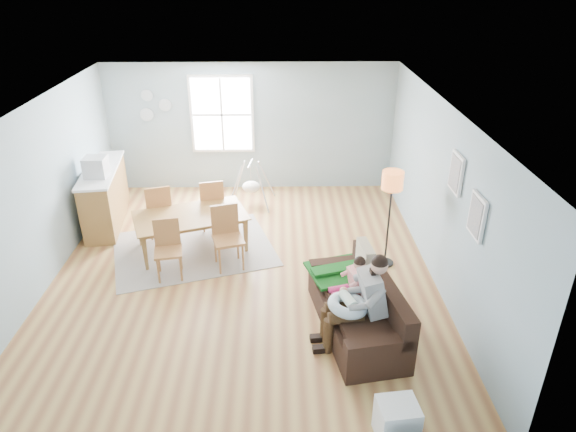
{
  "coord_description": "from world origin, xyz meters",
  "views": [
    {
      "loc": [
        0.59,
        -6.99,
        4.53
      ],
      "look_at": [
        0.71,
        0.04,
        1.0
      ],
      "focal_mm": 32.0,
      "sensor_mm": 36.0,
      "label": 1
    }
  ],
  "objects_px": {
    "sofa": "(360,311)",
    "chair_nw": "(159,207)",
    "counter": "(105,196)",
    "baby_swing": "(251,186)",
    "floor_lamp": "(392,189)",
    "chair_sw": "(168,245)",
    "monitor": "(96,167)",
    "chair_se": "(227,232)",
    "toddler": "(352,279)",
    "dining_table": "(192,233)",
    "storage_cube": "(396,421)",
    "father": "(360,299)",
    "chair_ne": "(212,201)"
  },
  "relations": [
    {
      "from": "toddler",
      "to": "baby_swing",
      "type": "distance_m",
      "value": 4.15
    },
    {
      "from": "storage_cube",
      "to": "chair_nw",
      "type": "relative_size",
      "value": 0.45
    },
    {
      "from": "father",
      "to": "dining_table",
      "type": "height_order",
      "value": "father"
    },
    {
      "from": "chair_sw",
      "to": "chair_se",
      "type": "xyz_separation_m",
      "value": [
        0.9,
        0.29,
        0.06
      ]
    },
    {
      "from": "storage_cube",
      "to": "chair_sw",
      "type": "height_order",
      "value": "chair_sw"
    },
    {
      "from": "dining_table",
      "to": "chair_nw",
      "type": "distance_m",
      "value": 0.84
    },
    {
      "from": "sofa",
      "to": "dining_table",
      "type": "relative_size",
      "value": 1.14
    },
    {
      "from": "toddler",
      "to": "monitor",
      "type": "distance_m",
      "value": 5.02
    },
    {
      "from": "toddler",
      "to": "chair_nw",
      "type": "height_order",
      "value": "chair_nw"
    },
    {
      "from": "sofa",
      "to": "chair_nw",
      "type": "xyz_separation_m",
      "value": [
        -3.22,
        2.66,
        0.3
      ]
    },
    {
      "from": "father",
      "to": "chair_nw",
      "type": "distance_m",
      "value": 4.32
    },
    {
      "from": "monitor",
      "to": "toddler",
      "type": "bearing_deg",
      "value": -32.88
    },
    {
      "from": "chair_nw",
      "to": "counter",
      "type": "xyz_separation_m",
      "value": [
        -1.14,
        0.6,
        -0.03
      ]
    },
    {
      "from": "floor_lamp",
      "to": "counter",
      "type": "relative_size",
      "value": 0.81
    },
    {
      "from": "counter",
      "to": "baby_swing",
      "type": "height_order",
      "value": "counter"
    },
    {
      "from": "monitor",
      "to": "chair_ne",
      "type": "bearing_deg",
      "value": 1.39
    },
    {
      "from": "sofa",
      "to": "storage_cube",
      "type": "xyz_separation_m",
      "value": [
        0.12,
        -1.79,
        -0.06
      ]
    },
    {
      "from": "chair_nw",
      "to": "chair_ne",
      "type": "distance_m",
      "value": 0.95
    },
    {
      "from": "toddler",
      "to": "chair_sw",
      "type": "xyz_separation_m",
      "value": [
        -2.72,
        1.23,
        -0.15
      ]
    },
    {
      "from": "toddler",
      "to": "dining_table",
      "type": "relative_size",
      "value": 0.43
    },
    {
      "from": "floor_lamp",
      "to": "chair_ne",
      "type": "xyz_separation_m",
      "value": [
        -2.98,
        1.28,
        -0.78
      ]
    },
    {
      "from": "monitor",
      "to": "chair_sw",
      "type": "bearing_deg",
      "value": -45.24
    },
    {
      "from": "sofa",
      "to": "chair_nw",
      "type": "height_order",
      "value": "chair_nw"
    },
    {
      "from": "father",
      "to": "monitor",
      "type": "bearing_deg",
      "value": 142.92
    },
    {
      "from": "chair_se",
      "to": "monitor",
      "type": "distance_m",
      "value": 2.73
    },
    {
      "from": "sofa",
      "to": "chair_se",
      "type": "height_order",
      "value": "chair_se"
    },
    {
      "from": "storage_cube",
      "to": "monitor",
      "type": "distance_m",
      "value": 6.52
    },
    {
      "from": "baby_swing",
      "to": "dining_table",
      "type": "bearing_deg",
      "value": -116.55
    },
    {
      "from": "chair_se",
      "to": "chair_ne",
      "type": "distance_m",
      "value": 1.3
    },
    {
      "from": "storage_cube",
      "to": "chair_sw",
      "type": "relative_size",
      "value": 0.49
    },
    {
      "from": "chair_sw",
      "to": "monitor",
      "type": "distance_m",
      "value": 2.21
    },
    {
      "from": "floor_lamp",
      "to": "dining_table",
      "type": "bearing_deg",
      "value": 170.9
    },
    {
      "from": "chair_nw",
      "to": "monitor",
      "type": "bearing_deg",
      "value": 167.8
    },
    {
      "from": "floor_lamp",
      "to": "chair_nw",
      "type": "bearing_deg",
      "value": 165.58
    },
    {
      "from": "sofa",
      "to": "monitor",
      "type": "xyz_separation_m",
      "value": [
        -4.3,
        2.89,
        0.99
      ]
    },
    {
      "from": "baby_swing",
      "to": "floor_lamp",
      "type": "bearing_deg",
      "value": -45.59
    },
    {
      "from": "chair_se",
      "to": "baby_swing",
      "type": "distance_m",
      "value": 2.35
    },
    {
      "from": "father",
      "to": "counter",
      "type": "distance_m",
      "value": 5.57
    },
    {
      "from": "father",
      "to": "toddler",
      "type": "distance_m",
      "value": 0.48
    },
    {
      "from": "chair_sw",
      "to": "floor_lamp",
      "type": "bearing_deg",
      "value": 4.05
    },
    {
      "from": "chair_ne",
      "to": "floor_lamp",
      "type": "bearing_deg",
      "value": -23.23
    },
    {
      "from": "chair_nw",
      "to": "monitor",
      "type": "xyz_separation_m",
      "value": [
        -1.07,
        0.23,
        0.69
      ]
    },
    {
      "from": "toddler",
      "to": "chair_nw",
      "type": "distance_m",
      "value": 3.98
    },
    {
      "from": "toddler",
      "to": "storage_cube",
      "type": "bearing_deg",
      "value": -83.46
    },
    {
      "from": "storage_cube",
      "to": "chair_se",
      "type": "height_order",
      "value": "chair_se"
    },
    {
      "from": "dining_table",
      "to": "counter",
      "type": "height_order",
      "value": "counter"
    },
    {
      "from": "toddler",
      "to": "baby_swing",
      "type": "relative_size",
      "value": 0.81
    },
    {
      "from": "dining_table",
      "to": "baby_swing",
      "type": "bearing_deg",
      "value": 43.85
    },
    {
      "from": "sofa",
      "to": "chair_ne",
      "type": "relative_size",
      "value": 2.13
    },
    {
      "from": "toddler",
      "to": "storage_cube",
      "type": "relative_size",
      "value": 1.75
    }
  ]
}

